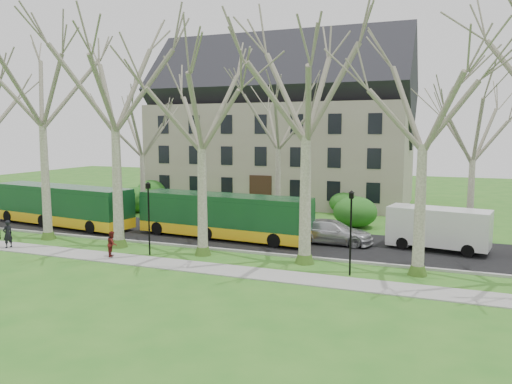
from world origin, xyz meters
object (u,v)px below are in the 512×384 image
(van_a, at_px, (438,229))
(pedestrian_a, at_px, (8,234))
(pedestrian_b, at_px, (112,244))
(bus_lead, at_px, (61,205))
(sedan, at_px, (332,232))
(bus_follow, at_px, (223,216))

(van_a, distance_m, pedestrian_a, 26.91)
(van_a, bearing_deg, pedestrian_b, -143.85)
(bus_lead, distance_m, van_a, 27.64)
(bus_lead, bearing_deg, sedan, 11.50)
(bus_lead, relative_size, pedestrian_b, 8.57)
(bus_follow, bearing_deg, sedan, 12.29)
(bus_follow, bearing_deg, bus_lead, -173.82)
(bus_lead, relative_size, van_a, 2.15)
(van_a, bearing_deg, bus_lead, -165.62)
(van_a, height_order, pedestrian_b, van_a)
(bus_lead, height_order, sedan, bus_lead)
(pedestrian_a, bearing_deg, bus_follow, 128.79)
(pedestrian_a, relative_size, pedestrian_b, 1.17)
(bus_lead, height_order, pedestrian_b, bus_lead)
(sedan, height_order, pedestrian_a, pedestrian_a)
(sedan, bearing_deg, bus_follow, 98.31)
(pedestrian_b, bearing_deg, sedan, -81.32)
(van_a, height_order, pedestrian_a, van_a)
(sedan, distance_m, pedestrian_b, 13.86)
(pedestrian_b, bearing_deg, bus_follow, -55.92)
(bus_follow, relative_size, van_a, 2.08)
(pedestrian_a, bearing_deg, bus_lead, -157.34)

